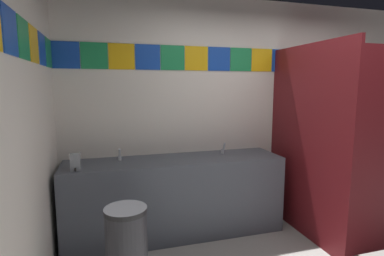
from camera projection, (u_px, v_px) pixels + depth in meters
The scene contains 8 objects.
wall_back at pixel (248, 110), 3.73m from camera, with size 4.48×0.09×2.66m.
vanity_counter at pixel (176, 196), 3.27m from camera, with size 2.35×0.58×0.85m.
faucet_left at pixel (120, 156), 3.13m from camera, with size 0.04×0.10×0.14m.
faucet_right at pixel (223, 149), 3.45m from camera, with size 0.04×0.10×0.14m.
soap_dispenser at pixel (75, 162), 2.77m from camera, with size 0.09×0.09×0.16m.
stall_divider at pixel (336, 145), 3.02m from camera, with size 0.92×1.32×2.07m.
toilet at pixel (331, 195), 3.66m from camera, with size 0.39×0.49×0.74m.
trash_bin at pixel (127, 248), 2.40m from camera, with size 0.34×0.34×0.68m.
Camera 1 is at (-1.71, -1.69, 1.64)m, focal length 27.75 mm.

